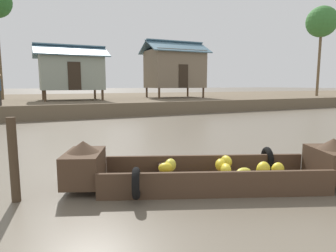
{
  "coord_description": "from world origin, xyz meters",
  "views": [
    {
      "loc": [
        -3.4,
        0.54,
        1.87
      ],
      "look_at": [
        -0.44,
        6.93,
        0.89
      ],
      "focal_mm": 31.82,
      "sensor_mm": 36.0,
      "label": 1
    }
  ],
  "objects": [
    {
      "name": "palm_tree_mid",
      "position": [
        21.24,
        20.22,
        7.51
      ],
      "size": [
        2.76,
        2.76,
        8.14
      ],
      "color": "brown",
      "rests_on": "riverbank_strip"
    },
    {
      "name": "ground_plane",
      "position": [
        0.0,
        10.0,
        0.0
      ],
      "size": [
        300.0,
        300.0,
        0.0
      ],
      "primitive_type": "plane",
      "color": "#665B4C"
    },
    {
      "name": "stilt_house_mid_left",
      "position": [
        7.47,
        22.66,
        3.16
      ],
      "size": [
        5.0,
        3.53,
        4.56
      ],
      "color": "#4C3826",
      "rests_on": "riverbank_strip"
    },
    {
      "name": "banana_boat",
      "position": [
        -0.44,
        5.02,
        0.3
      ],
      "size": [
        5.26,
        2.92,
        0.88
      ],
      "color": "#473323",
      "rests_on": "ground"
    },
    {
      "name": "riverbank_strip",
      "position": [
        0.0,
        27.11,
        0.41
      ],
      "size": [
        160.0,
        20.0,
        0.81
      ],
      "primitive_type": "cube",
      "color": "brown",
      "rests_on": "ground"
    },
    {
      "name": "stilt_house_left",
      "position": [
        -0.71,
        22.07,
        2.75
      ],
      "size": [
        4.72,
        3.48,
        3.74
      ],
      "color": "#4C3826",
      "rests_on": "riverbank_strip"
    },
    {
      "name": "mooring_post",
      "position": [
        -3.69,
        5.73,
        0.68
      ],
      "size": [
        0.14,
        0.14,
        1.37
      ],
      "primitive_type": "cylinder",
      "color": "#423323",
      "rests_on": "ground"
    }
  ]
}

